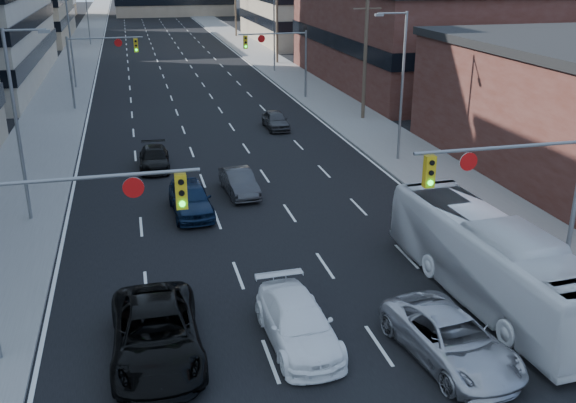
{
  "coord_description": "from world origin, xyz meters",
  "views": [
    {
      "loc": [
        -5.33,
        -10.6,
        11.74
      ],
      "look_at": [
        0.72,
        13.97,
        2.2
      ],
      "focal_mm": 40.0,
      "sensor_mm": 36.0,
      "label": 1
    }
  ],
  "objects_px": {
    "transit_bus": "(490,260)",
    "sedan_blue": "(191,199)",
    "black_pickup": "(156,334)",
    "white_van": "(298,323)",
    "silver_suv": "(451,339)"
  },
  "relations": [
    {
      "from": "black_pickup",
      "to": "sedan_blue",
      "type": "height_order",
      "value": "black_pickup"
    },
    {
      "from": "black_pickup",
      "to": "transit_bus",
      "type": "relative_size",
      "value": 0.53
    },
    {
      "from": "silver_suv",
      "to": "sedan_blue",
      "type": "relative_size",
      "value": 1.15
    },
    {
      "from": "white_van",
      "to": "silver_suv",
      "type": "bearing_deg",
      "value": -27.33
    },
    {
      "from": "transit_bus",
      "to": "sedan_blue",
      "type": "height_order",
      "value": "transit_bus"
    },
    {
      "from": "white_van",
      "to": "transit_bus",
      "type": "height_order",
      "value": "transit_bus"
    },
    {
      "from": "silver_suv",
      "to": "sedan_blue",
      "type": "xyz_separation_m",
      "value": [
        -6.6,
        14.35,
        0.05
      ]
    },
    {
      "from": "silver_suv",
      "to": "sedan_blue",
      "type": "bearing_deg",
      "value": 106.96
    },
    {
      "from": "black_pickup",
      "to": "silver_suv",
      "type": "height_order",
      "value": "black_pickup"
    },
    {
      "from": "sedan_blue",
      "to": "white_van",
      "type": "bearing_deg",
      "value": -82.14
    },
    {
      "from": "silver_suv",
      "to": "sedan_blue",
      "type": "height_order",
      "value": "sedan_blue"
    },
    {
      "from": "transit_bus",
      "to": "sedan_blue",
      "type": "relative_size",
      "value": 2.4
    },
    {
      "from": "black_pickup",
      "to": "silver_suv",
      "type": "distance_m",
      "value": 9.17
    },
    {
      "from": "silver_suv",
      "to": "white_van",
      "type": "bearing_deg",
      "value": 146.88
    },
    {
      "from": "white_van",
      "to": "transit_bus",
      "type": "bearing_deg",
      "value": 6.79
    }
  ]
}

